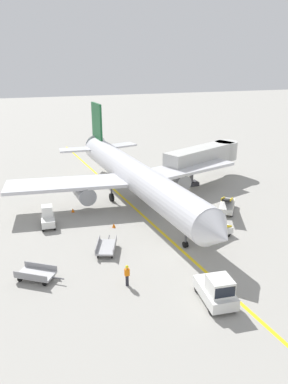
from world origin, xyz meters
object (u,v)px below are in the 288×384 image
(airliner, at_px, (133,175))
(safety_cone_nose_left, at_px, (114,225))
(belt_loader_forward_hold, at_px, (211,230))
(baggage_cart_empty_trailing, at_px, (106,247))
(ground_crew_marshaller, at_px, (127,275))
(jet_bridge, at_px, (207,155))
(belt_loader_aft_hold, at_px, (227,205))
(baggage_tug_near_wing, at_px, (48,218))
(safety_cone_wingtip_left, at_px, (73,210))
(safety_cone_nose_right, at_px, (183,204))
(pushback_tug, at_px, (217,290))
(baggage_cart_loaded, at_px, (36,274))

(airliner, distance_m, safety_cone_nose_left, 7.75)
(belt_loader_forward_hold, bearing_deg, baggage_cart_empty_trailing, 176.97)
(ground_crew_marshaller, distance_m, safety_cone_nose_left, 10.22)
(jet_bridge, xyz_separation_m, belt_loader_aft_hold, (-3.25, -10.76, -2.77))
(baggage_cart_empty_trailing, distance_m, safety_cone_nose_left, 4.97)
(jet_bridge, relative_size, baggage_tug_near_wing, 5.17)
(baggage_cart_empty_trailing, xyz_separation_m, safety_cone_wingtip_left, (-1.31, 9.92, -0.25))
(ground_crew_marshaller, xyz_separation_m, safety_cone_nose_left, (1.69, 10.06, -0.69))
(safety_cone_nose_left, bearing_deg, baggage_cart_empty_trailing, -112.51)
(belt_loader_aft_hold, relative_size, ground_crew_marshaller, 2.81)
(safety_cone_nose_left, bearing_deg, baggage_tug_near_wing, 158.08)
(belt_loader_forward_hold, height_order, safety_cone_wingtip_left, belt_loader_forward_hold)
(airliner, xyz_separation_m, baggage_cart_empty_trailing, (-5.87, -10.42, -2.95))
(safety_cone_wingtip_left, bearing_deg, belt_loader_aft_hold, -19.04)
(safety_cone_nose_right, bearing_deg, baggage_tug_near_wing, -177.95)
(safety_cone_wingtip_left, bearing_deg, jet_bridge, 15.22)
(airliner, height_order, pushback_tug, airliner)
(baggage_cart_loaded, distance_m, safety_cone_wingtip_left, 13.20)
(pushback_tug, bearing_deg, baggage_cart_empty_trailing, 119.47)
(airliner, height_order, ground_crew_marshaller, airliner)
(belt_loader_aft_hold, bearing_deg, belt_loader_forward_hold, -133.83)
(airliner, xyz_separation_m, jet_bridge, (12.07, 4.73, 0.12))
(jet_bridge, height_order, pushback_tug, jet_bridge)
(airliner, height_order, baggage_cart_empty_trailing, airliner)
(jet_bridge, height_order, ground_crew_marshaller, jet_bridge)
(belt_loader_forward_hold, bearing_deg, safety_cone_nose_right, 83.25)
(safety_cone_wingtip_left, bearing_deg, baggage_cart_loaded, -111.16)
(baggage_tug_near_wing, height_order, ground_crew_marshaller, baggage_tug_near_wing)
(ground_crew_marshaller, bearing_deg, safety_cone_wingtip_left, 95.66)
(belt_loader_aft_hold, bearing_deg, airliner, 145.64)
(baggage_cart_empty_trailing, bearing_deg, baggage_tug_near_wing, 120.92)
(pushback_tug, relative_size, baggage_cart_loaded, 1.07)
(safety_cone_nose_right, bearing_deg, airliner, 150.80)
(baggage_cart_empty_trailing, bearing_deg, safety_cone_nose_left, 67.49)
(safety_cone_nose_right, height_order, safety_cone_wingtip_left, same)
(safety_cone_nose_left, bearing_deg, belt_loader_aft_hold, -0.88)
(baggage_cart_loaded, relative_size, ground_crew_marshaller, 2.09)
(safety_cone_nose_left, xyz_separation_m, safety_cone_wingtip_left, (-3.21, 5.33, 0.00))
(pushback_tug, distance_m, safety_cone_nose_right, 17.98)
(pushback_tug, xyz_separation_m, baggage_cart_empty_trailing, (-5.36, 9.49, -0.53))
(pushback_tug, bearing_deg, safety_cone_nose_left, 103.81)
(safety_cone_nose_left, height_order, safety_cone_nose_right, same)
(jet_bridge, distance_m, baggage_tug_near_wing, 23.74)
(baggage_cart_empty_trailing, height_order, safety_cone_nose_left, baggage_cart_empty_trailing)
(belt_loader_aft_hold, distance_m, safety_cone_nose_left, 12.81)
(airliner, relative_size, safety_cone_nose_left, 80.32)
(ground_crew_marshaller, height_order, safety_cone_nose_right, ground_crew_marshaller)
(baggage_cart_empty_trailing, distance_m, ground_crew_marshaller, 5.50)
(baggage_tug_near_wing, xyz_separation_m, belt_loader_forward_hold, (14.20, -7.58, -0.15))
(airliner, xyz_separation_m, baggage_tug_near_wing, (-10.09, -3.37, -2.49))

